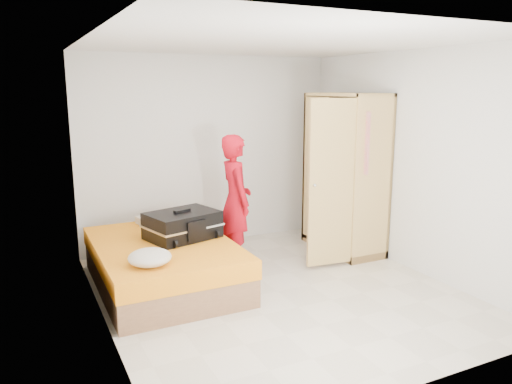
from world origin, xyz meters
name	(u,v)px	position (x,y,z in m)	size (l,w,h in m)	color
room	(279,173)	(0.00, 0.00, 1.30)	(4.00, 4.02, 2.60)	beige
bed	(164,264)	(-1.05, 0.71, 0.25)	(1.42, 2.02, 0.50)	#946743
wardrobe	(344,178)	(1.45, 0.86, 1.00)	(1.17, 1.20, 2.10)	#DCAD6B
person	(236,201)	(-0.05, 0.99, 0.81)	(0.59, 0.39, 1.62)	#B90B17
suitcase	(183,225)	(-0.80, 0.77, 0.65)	(0.89, 0.74, 0.33)	black
round_cushion	(150,257)	(-1.36, 0.05, 0.58)	(0.41, 0.41, 0.16)	beige
pillow	(158,219)	(-0.88, 1.56, 0.55)	(0.50, 0.26, 0.09)	beige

